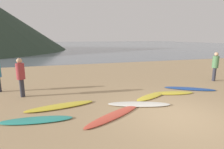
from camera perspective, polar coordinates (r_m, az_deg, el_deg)
ground_plane at (r=15.72m, az=-2.46°, el=1.44°), size 120.00×120.00×0.20m
ocean_water at (r=68.45m, az=-13.95°, el=9.13°), size 140.00×100.00×0.01m
surfboard_0 at (r=6.58m, az=-22.90°, el=-13.18°), size 2.39×0.82×0.07m
surfboard_1 at (r=7.48m, az=-16.02°, el=-9.61°), size 2.72×0.97×0.09m
surfboard_2 at (r=6.44m, az=0.72°, el=-12.77°), size 2.58×1.76×0.07m
surfboard_3 at (r=7.48m, az=8.59°, el=-9.28°), size 2.60×1.35×0.08m
surfboard_4 at (r=8.55m, az=12.28°, el=-6.73°), size 1.98×1.27×0.07m
surfboard_5 at (r=9.34m, az=18.77°, el=-5.54°), size 2.10×0.97×0.07m
surfboard_6 at (r=10.41m, az=23.40°, el=-4.14°), size 2.49×1.76×0.07m
person_0 at (r=9.13m, az=-27.01°, el=0.05°), size 0.36×0.36×1.80m
person_2 at (r=12.91m, az=29.96°, el=2.86°), size 0.37×0.37×1.81m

